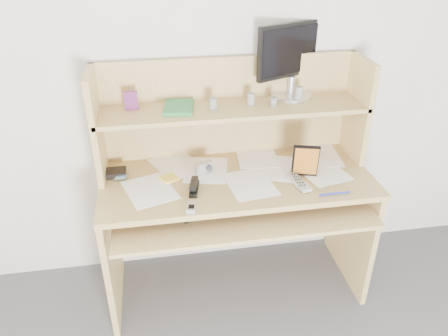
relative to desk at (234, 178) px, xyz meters
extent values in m
cube|color=white|center=(0.00, 0.24, 0.56)|extent=(3.60, 0.04, 2.50)
cube|color=tan|center=(0.00, -0.08, 0.04)|extent=(1.40, 0.60, 0.03)
cube|color=tan|center=(-0.68, -0.08, -0.33)|extent=(0.03, 0.56, 0.72)
cube|color=tan|center=(0.68, -0.08, -0.33)|extent=(0.03, 0.56, 0.72)
cube|color=tan|center=(0.00, 0.20, -0.36)|extent=(1.34, 0.02, 0.41)
cube|color=tan|center=(0.00, -0.20, -0.05)|extent=(1.28, 0.55, 0.02)
cube|color=tan|center=(0.00, 0.21, 0.33)|extent=(1.40, 0.02, 0.55)
cube|color=tan|center=(-0.68, 0.07, 0.33)|extent=(0.03, 0.30, 0.55)
cube|color=tan|center=(0.68, 0.07, 0.33)|extent=(0.03, 0.30, 0.55)
cube|color=tan|center=(0.00, 0.07, 0.38)|extent=(1.38, 0.30, 0.02)
cube|color=white|center=(0.00, -0.08, 0.06)|extent=(1.32, 0.54, 0.01)
cube|color=black|center=(-0.13, -0.15, -0.03)|extent=(0.45, 0.31, 0.02)
cube|color=black|center=(-0.13, -0.15, -0.02)|extent=(0.42, 0.29, 0.01)
cube|color=#9D9D98|center=(0.29, -0.20, 0.07)|extent=(0.09, 0.19, 0.02)
cube|color=silver|center=(-0.26, -0.33, 0.07)|extent=(0.06, 0.09, 0.02)
cube|color=black|center=(-0.23, -0.17, 0.08)|extent=(0.07, 0.15, 0.04)
cube|color=black|center=(-0.62, 0.04, 0.07)|extent=(0.10, 0.09, 0.03)
cube|color=yellow|center=(-0.35, -0.04, 0.06)|extent=(0.11, 0.11, 0.01)
cube|color=#A4A4A6|center=(-0.16, -0.01, 0.09)|extent=(0.10, 0.06, 0.06)
cube|color=black|center=(0.34, -0.14, 0.15)|extent=(0.13, 0.05, 0.19)
cylinder|color=#1725AC|center=(0.43, -0.33, 0.07)|extent=(0.16, 0.01, 0.01)
cube|color=maroon|center=(-0.51, 0.12, 0.43)|extent=(0.07, 0.02, 0.09)
cube|color=#2F7652|center=(-0.27, 0.08, 0.40)|extent=(0.17, 0.22, 0.02)
cylinder|color=black|center=(-0.10, 0.05, 0.42)|extent=(0.05, 0.05, 0.06)
cylinder|color=white|center=(0.10, 0.07, 0.42)|extent=(0.05, 0.05, 0.06)
cylinder|color=black|center=(0.21, 0.05, 0.41)|extent=(0.05, 0.05, 0.04)
cylinder|color=silver|center=(0.35, 0.09, 0.43)|extent=(0.06, 0.06, 0.08)
cylinder|color=silver|center=(0.34, 0.17, 0.39)|extent=(0.22, 0.22, 0.01)
cylinder|color=silver|center=(0.34, 0.18, 0.45)|extent=(0.04, 0.04, 0.09)
cube|color=black|center=(0.34, 0.19, 0.63)|extent=(0.42, 0.20, 0.28)
cube|color=black|center=(0.34, 0.18, 0.63)|extent=(0.37, 0.17, 0.24)
camera|label=1|loc=(-0.39, -1.99, 1.21)|focal=35.00mm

